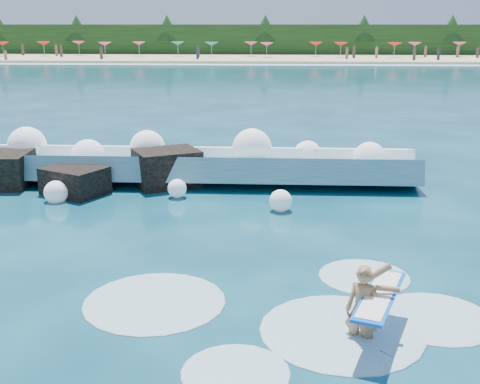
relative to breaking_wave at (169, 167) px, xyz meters
The scene contains 11 objects.
ground 7.66m from the breaking_wave, 80.82° to the right, with size 200.00×200.00×0.00m, color #083141.
beach 70.46m from the breaking_wave, 89.01° to the left, with size 140.00×20.00×0.40m, color tan.
wet_band 59.47m from the breaking_wave, 88.82° to the left, with size 140.00×5.00×0.08m, color silver.
treeline 80.49m from the breaking_wave, 89.13° to the left, with size 140.00×4.00×5.00m, color black.
breaking_wave is the anchor object (origin of this frame).
rock_cluster 3.18m from the breaking_wave, 162.12° to the right, with size 8.20×3.39×1.39m.
surfer_with_board 11.56m from the breaking_wave, 63.85° to the right, with size 1.23×2.81×1.59m.
wave_spray 0.56m from the breaking_wave, behind, with size 14.50×4.64×1.85m.
surf_foam 10.56m from the breaking_wave, 66.75° to the right, with size 8.98×5.60×0.14m.
beach_umbrellas 72.13m from the breaking_wave, 88.56° to the left, with size 111.86×6.58×0.50m.
beachgoers 67.70m from the breaking_wave, 91.10° to the left, with size 97.35×13.40×1.94m.
Camera 1 is at (2.27, -12.05, 5.15)m, focal length 45.00 mm.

